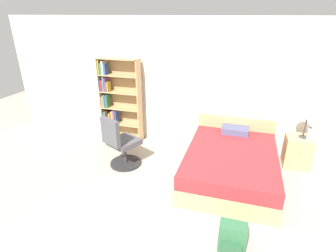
% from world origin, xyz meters
% --- Properties ---
extents(wall_back, '(9.00, 0.06, 2.60)m').
position_xyz_m(wall_back, '(0.00, 3.23, 1.30)').
color(wall_back, silver).
rests_on(wall_back, ground_plane).
extents(bookshelf, '(0.90, 0.26, 1.80)m').
position_xyz_m(bookshelf, '(-1.87, 3.00, 0.88)').
color(bookshelf, tan).
rests_on(bookshelf, ground_plane).
extents(bed, '(1.50, 2.02, 0.76)m').
position_xyz_m(bed, '(0.69, 2.16, 0.26)').
color(bed, tan).
rests_on(bed, ground_plane).
extents(office_chair, '(0.66, 0.70, 1.00)m').
position_xyz_m(office_chair, '(-1.27, 1.91, 0.44)').
color(office_chair, '#232326').
rests_on(office_chair, ground_plane).
extents(nightstand, '(0.46, 0.47, 0.58)m').
position_xyz_m(nightstand, '(1.84, 2.86, 0.29)').
color(nightstand, tan).
rests_on(nightstand, ground_plane).
extents(table_lamp, '(0.27, 0.27, 0.54)m').
position_xyz_m(table_lamp, '(1.88, 2.87, 1.03)').
color(table_lamp, '#333333').
rests_on(table_lamp, nightstand).
extents(water_bottle, '(0.06, 0.06, 0.26)m').
position_xyz_m(water_bottle, '(1.94, 2.75, 0.71)').
color(water_bottle, silver).
rests_on(water_bottle, nightstand).
extents(backpack_green, '(0.32, 0.24, 0.39)m').
position_xyz_m(backpack_green, '(0.83, 0.55, 0.18)').
color(backpack_green, '#2D603D').
rests_on(backpack_green, ground_plane).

